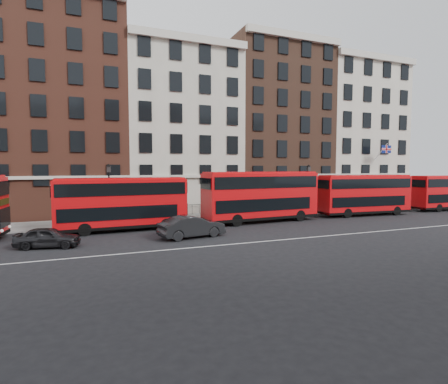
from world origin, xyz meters
name	(u,v)px	position (x,y,z in m)	size (l,w,h in m)	color
ground	(241,237)	(0.00, 0.00, 0.00)	(120.00, 120.00, 0.00)	black
pavement	(198,217)	(0.00, 10.50, 0.07)	(80.00, 5.00, 0.15)	gray
kerb	(206,221)	(0.00, 8.00, 0.08)	(80.00, 0.30, 0.16)	gray
road_centre_line	(253,242)	(0.00, -2.00, 0.01)	(70.00, 0.12, 0.01)	white
building_terrace	(177,125)	(-0.31, 17.88, 10.24)	(64.00, 11.95, 22.00)	#BEB7A4
bus_b	(122,202)	(-7.90, 5.88, 2.31)	(10.36, 2.87, 4.31)	red
bus_c	(261,195)	(4.71, 5.88, 2.54)	(11.45, 3.49, 4.74)	red
bus_d	(364,194)	(17.15, 5.88, 2.33)	(10.49, 3.16, 4.35)	red
bus_e	(448,191)	(30.15, 5.88, 2.24)	(10.03, 2.68, 4.18)	red
car_rear	(48,237)	(-12.92, 1.46, 0.67)	(1.58, 3.91, 1.33)	black
car_front	(192,226)	(-3.40, 1.20, 0.81)	(1.71, 4.92, 1.62)	black
lamp_post_left	(109,191)	(-8.67, 9.00, 3.08)	(0.44, 0.44, 5.33)	black
lamp_post_right	(308,186)	(12.33, 9.14, 3.08)	(0.44, 0.44, 5.33)	black
traffic_light	(387,190)	(23.04, 8.30, 2.45)	(0.25, 0.45, 3.27)	black
iron_railings	(192,209)	(0.00, 12.70, 0.65)	(6.60, 0.06, 1.00)	black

